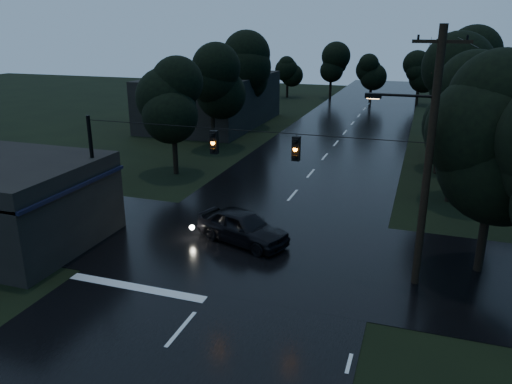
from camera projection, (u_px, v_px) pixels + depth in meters
The scene contains 15 objects.
main_road at pixel (325, 157), 39.59m from camera, with size 12.00×120.00×0.02m, color black.
cross_street at pixel (249, 248), 23.43m from camera, with size 60.00×9.00×0.02m, color black.
building_far_left at pixel (212, 100), 52.05m from camera, with size 10.00×16.00×5.00m, color black.
utility_pole_main at pixel (426, 157), 18.60m from camera, with size 3.50×0.30×10.00m.
utility_pole_far at pixel (441, 119), 34.03m from camera, with size 2.00×0.30×7.50m.
anchor_pole_left at pixel (94, 178), 23.87m from camera, with size 0.18×0.18×6.00m, color black.
span_signals at pixel (253, 144), 20.69m from camera, with size 15.00×0.37×1.12m.
tree_corner_near at pixel (499, 132), 19.37m from camera, with size 4.48×4.48×9.44m.
tree_left_a at pixel (172, 99), 33.49m from camera, with size 3.92×3.92×8.26m.
tree_left_b at pixel (212, 81), 40.73m from camera, with size 4.20×4.20×8.85m.
tree_left_c at pixel (246, 67), 49.78m from camera, with size 4.48×4.48×9.44m.
tree_right_a at pixel (460, 107), 27.88m from camera, with size 4.20×4.20×8.85m.
tree_right_b at pixel (464, 85), 34.76m from camera, with size 4.48×4.48×9.44m.
tree_right_c at pixel (466, 68), 43.43m from camera, with size 4.76×4.76×10.03m.
car at pixel (243, 226), 23.81m from camera, with size 1.91×4.74×1.62m, color black.
Camera 1 is at (7.19, -8.14, 9.94)m, focal length 35.00 mm.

